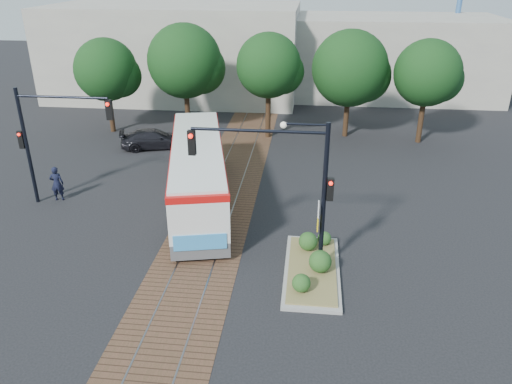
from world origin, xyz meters
TOP-DOWN VIEW (x-y plane):
  - ground at (0.00, 0.00)m, footprint 120.00×120.00m
  - trackbed at (0.00, 4.00)m, footprint 3.60×40.00m
  - tree_row at (1.21, 16.42)m, footprint 26.40×5.60m
  - warehouses at (-0.53, 28.75)m, footprint 40.00×13.00m
  - city_bus at (-1.10, 4.95)m, footprint 5.11×12.13m
  - traffic_island at (4.82, -0.90)m, footprint 2.20×5.20m
  - signal_pole_main at (3.86, -0.81)m, footprint 5.49×0.46m
  - signal_pole_left at (-8.37, 4.00)m, footprint 4.99×0.34m
  - officer at (-8.48, 4.35)m, footprint 0.75×0.57m
  - parked_car at (-5.90, 12.80)m, footprint 4.70×3.02m

SIDE VIEW (x-z plane):
  - ground at x=0.00m, z-range 0.00..0.00m
  - trackbed at x=0.00m, z-range 0.00..0.02m
  - traffic_island at x=4.82m, z-range -0.24..0.89m
  - parked_car at x=-5.90m, z-range 0.00..1.27m
  - officer at x=-8.48m, z-range 0.00..1.87m
  - city_bus at x=-1.10m, z-range 0.18..3.36m
  - warehouses at x=-0.53m, z-range -0.19..7.81m
  - signal_pole_left at x=-8.37m, z-range 0.86..6.86m
  - signal_pole_main at x=3.86m, z-range 1.16..7.16m
  - tree_row at x=1.21m, z-range 1.01..8.69m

